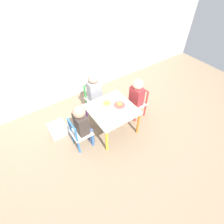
% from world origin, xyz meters
% --- Properties ---
extents(ground_plane, '(6.00, 6.00, 0.00)m').
position_xyz_m(ground_plane, '(0.00, 0.00, 0.00)').
color(ground_plane, '#8C755B').
extents(house_wall, '(6.00, 0.06, 2.60)m').
position_xyz_m(house_wall, '(0.00, 1.10, 1.30)').
color(house_wall, silver).
rests_on(house_wall, ground_plane).
extents(kids_table, '(0.62, 0.62, 0.43)m').
position_xyz_m(kids_table, '(0.00, 0.00, 0.37)').
color(kids_table, silver).
rests_on(kids_table, ground_plane).
extents(chair_green, '(0.26, 0.26, 0.50)m').
position_xyz_m(chair_green, '(-0.00, 0.53, 0.25)').
color(chair_green, silver).
rests_on(chair_green, ground_plane).
extents(chair_red, '(0.28, 0.28, 0.50)m').
position_xyz_m(chair_red, '(0.52, 0.04, 0.25)').
color(chair_red, silver).
rests_on(chair_red, ground_plane).
extents(chair_blue, '(0.26, 0.26, 0.50)m').
position_xyz_m(chair_blue, '(-0.53, 0.01, 0.25)').
color(chair_blue, silver).
rests_on(chair_blue, ground_plane).
extents(child_back, '(0.20, 0.22, 0.76)m').
position_xyz_m(child_back, '(-0.00, 0.47, 0.45)').
color(child_back, '#38383D').
rests_on(child_back, ground_plane).
extents(child_right, '(0.22, 0.21, 0.71)m').
position_xyz_m(child_right, '(0.46, 0.03, 0.42)').
color(child_right, '#7A6B5B').
rests_on(child_right, ground_plane).
extents(child_left, '(0.22, 0.20, 0.71)m').
position_xyz_m(child_left, '(-0.46, 0.01, 0.43)').
color(child_left, '#4C608E').
rests_on(child_left, ground_plane).
extents(plate_back, '(0.16, 0.16, 0.03)m').
position_xyz_m(plate_back, '(0.00, 0.13, 0.44)').
color(plate_back, '#EADB66').
rests_on(plate_back, kids_table).
extents(plate_right, '(0.17, 0.17, 0.03)m').
position_xyz_m(plate_right, '(0.13, 0.00, 0.44)').
color(plate_right, '#E54C47').
rests_on(plate_right, kids_table).
extents(storage_bin, '(0.25, 0.23, 0.17)m').
position_xyz_m(storage_bin, '(-0.72, 0.39, 0.09)').
color(storage_bin, silver).
rests_on(storage_bin, ground_plane).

